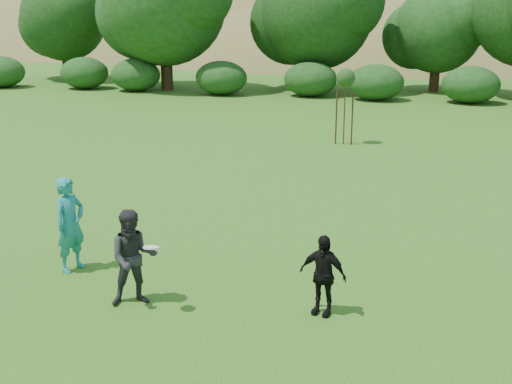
% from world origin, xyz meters
% --- Properties ---
extents(ground, '(120.00, 120.00, 0.00)m').
position_xyz_m(ground, '(0.00, 0.00, 0.00)').
color(ground, '#19470C').
rests_on(ground, ground).
extents(player_teal, '(0.62, 0.79, 1.90)m').
position_xyz_m(player_teal, '(-2.99, 0.27, 0.95)').
color(player_teal, '#1C7D80').
rests_on(player_teal, ground).
extents(player_grey, '(1.06, 0.99, 1.73)m').
position_xyz_m(player_grey, '(-1.10, -0.75, 0.87)').
color(player_grey, '#252628').
rests_on(player_grey, ground).
extents(player_black, '(0.89, 0.51, 1.42)m').
position_xyz_m(player_black, '(2.13, -0.18, 0.71)').
color(player_black, black).
rests_on(player_black, ground).
extents(frisbee, '(0.27, 0.27, 0.07)m').
position_xyz_m(frisbee, '(-0.63, -0.98, 1.19)').
color(frisbee, white).
rests_on(frisbee, ground).
extents(sapling, '(0.70, 0.70, 2.85)m').
position_xyz_m(sapling, '(0.22, 13.82, 2.42)').
color(sapling, '#3D2518').
rests_on(sapling, ground).
extents(hillside, '(150.00, 72.00, 52.00)m').
position_xyz_m(hillside, '(-0.56, 68.45, -11.97)').
color(hillside, olive).
rests_on(hillside, ground).
extents(tree_row, '(53.92, 10.38, 9.62)m').
position_xyz_m(tree_row, '(3.23, 28.68, 4.87)').
color(tree_row, '#3A2616').
rests_on(tree_row, ground).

